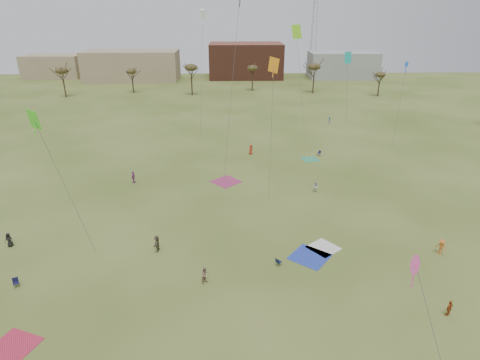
{
  "coord_description": "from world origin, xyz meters",
  "views": [
    {
      "loc": [
        -1.14,
        -30.23,
        23.77
      ],
      "look_at": [
        0.0,
        12.0,
        5.5
      ],
      "focal_mm": 29.96,
      "sensor_mm": 36.0,
      "label": 1
    }
  ],
  "objects_px": {
    "camp_chair_left": "(16,284)",
    "spectator_fore_a": "(449,308)",
    "camp_chair_right": "(319,154)",
    "radio_tower": "(314,21)",
    "camp_chair_center": "(279,263)"
  },
  "relations": [
    {
      "from": "camp_chair_right",
      "to": "radio_tower",
      "type": "height_order",
      "value": "radio_tower"
    },
    {
      "from": "camp_chair_right",
      "to": "camp_chair_left",
      "type": "bearing_deg",
      "value": -81.28
    },
    {
      "from": "camp_chair_left",
      "to": "camp_chair_center",
      "type": "relative_size",
      "value": 1.0
    },
    {
      "from": "camp_chair_left",
      "to": "camp_chair_center",
      "type": "height_order",
      "value": "same"
    },
    {
      "from": "camp_chair_right",
      "to": "radio_tower",
      "type": "distance_m",
      "value": 93.19
    },
    {
      "from": "camp_chair_center",
      "to": "camp_chair_left",
      "type": "bearing_deg",
      "value": 54.94
    },
    {
      "from": "camp_chair_right",
      "to": "spectator_fore_a",
      "type": "bearing_deg",
      "value": -31.91
    },
    {
      "from": "camp_chair_center",
      "to": "camp_chair_right",
      "type": "relative_size",
      "value": 1.0
    },
    {
      "from": "spectator_fore_a",
      "to": "radio_tower",
      "type": "height_order",
      "value": "radio_tower"
    },
    {
      "from": "camp_chair_left",
      "to": "spectator_fore_a",
      "type": "bearing_deg",
      "value": -36.64
    },
    {
      "from": "spectator_fore_a",
      "to": "camp_chair_center",
      "type": "relative_size",
      "value": 1.71
    },
    {
      "from": "spectator_fore_a",
      "to": "radio_tower",
      "type": "relative_size",
      "value": 0.04
    },
    {
      "from": "camp_chair_center",
      "to": "radio_tower",
      "type": "bearing_deg",
      "value": -53.39
    },
    {
      "from": "camp_chair_center",
      "to": "camp_chair_right",
      "type": "distance_m",
      "value": 33.83
    },
    {
      "from": "camp_chair_left",
      "to": "camp_chair_center",
      "type": "xyz_separation_m",
      "value": [
        24.63,
        2.64,
        0.0
      ]
    }
  ]
}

